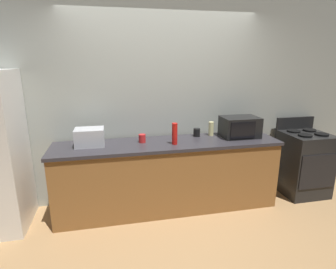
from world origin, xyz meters
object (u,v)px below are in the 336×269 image
Objects in this scene: microwave at (240,127)px; bottle_vinegar at (211,129)px; bottle_hot_sauce at (175,134)px; stove_range at (303,163)px; mug_red at (142,138)px; toaster_oven at (90,137)px; mug_black at (197,132)px.

bottle_vinegar is at bearing 157.04° from microwave.
stove_range is at bearing 2.96° from bottle_hot_sauce.
mug_red is at bearing 156.33° from bottle_hot_sauce.
toaster_oven is 3.34× the size of mug_red.
microwave reaches higher than bottle_hot_sauce.
stove_range reaches higher than mug_black.
mug_black is (0.38, 0.29, -0.08)m from bottle_hot_sauce.
stove_range is 2.37m from mug_red.
mug_red is at bearing -170.66° from mug_black.
bottle_hot_sauce reaches higher than mug_red.
stove_range is 1.16m from microwave.
mug_black is (-0.21, -0.01, -0.04)m from bottle_vinegar.
bottle_hot_sauce is 2.60× the size of mug_red.
mug_black is (-1.56, 0.19, 0.49)m from stove_range.
stove_range is 1.47m from bottle_vinegar.
stove_range is 5.73× the size of bottle_vinegar.
bottle_vinegar is at bearing 171.85° from stove_range.
stove_range is 2.02m from bottle_hot_sauce.
microwave reaches higher than mug_black.
stove_range is 10.60× the size of mug_red.
mug_black is at bearing -178.46° from bottle_vinegar.
bottle_hot_sauce is 2.45× the size of mug_black.
mug_red is (-2.32, 0.07, 0.49)m from stove_range.
toaster_oven is 1.59m from bottle_vinegar.
microwave is at bearing 9.08° from bottle_hot_sauce.
bottle_vinegar is at bearing 7.69° from mug_red.
bottle_hot_sauce reaches higher than toaster_oven.
microwave reaches higher than toaster_oven.
bottle_vinegar is at bearing 1.54° from mug_black.
bottle_hot_sauce is (1.01, -0.16, 0.03)m from toaster_oven.
toaster_oven reaches higher than stove_range.
toaster_oven is (-2.94, 0.06, 0.54)m from stove_range.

